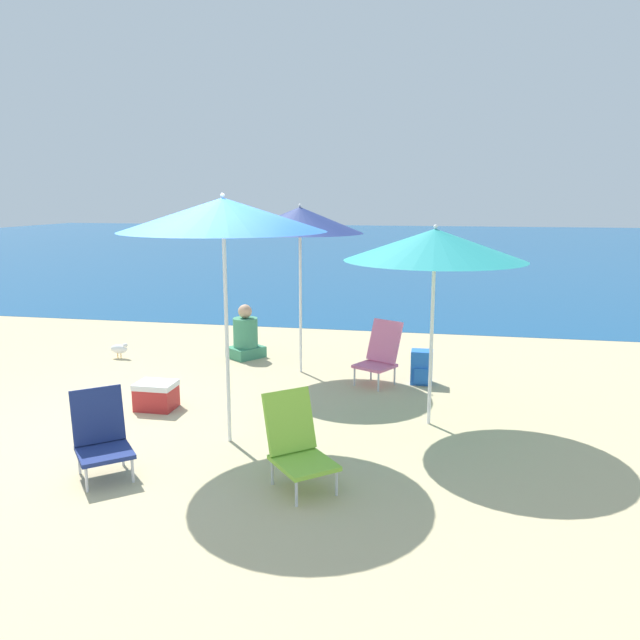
{
  "coord_description": "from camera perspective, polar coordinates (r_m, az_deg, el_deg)",
  "views": [
    {
      "loc": [
        2.63,
        -5.42,
        2.32
      ],
      "look_at": [
        1.35,
        1.09,
        1.0
      ],
      "focal_mm": 35.0,
      "sensor_mm": 36.0,
      "label": 1
    }
  ],
  "objects": [
    {
      "name": "ground_plane",
      "position": [
        6.46,
        -13.99,
        -10.15
      ],
      "size": [
        60.0,
        60.0,
        0.0
      ],
      "primitive_type": "plane",
      "color": "#C6B284"
    },
    {
      "name": "sea_water",
      "position": [
        30.83,
        6.23,
        6.87
      ],
      "size": [
        60.0,
        40.0,
        0.01
      ],
      "color": "navy",
      "rests_on": "ground"
    },
    {
      "name": "beach_umbrella_teal",
      "position": [
        6.26,
        10.46,
        6.76
      ],
      "size": [
        1.8,
        1.8,
        2.05
      ],
      "color": "white",
      "rests_on": "ground"
    },
    {
      "name": "beach_umbrella_blue",
      "position": [
        5.75,
        -8.85,
        9.47
      ],
      "size": [
        1.88,
        1.88,
        2.35
      ],
      "color": "white",
      "rests_on": "ground"
    },
    {
      "name": "beach_umbrella_navy",
      "position": [
        8.1,
        -1.84,
        9.09
      ],
      "size": [
        1.64,
        1.64,
        2.23
      ],
      "color": "white",
      "rests_on": "ground"
    },
    {
      "name": "beach_chair_navy",
      "position": [
        5.65,
        -19.38,
        -9.82
      ],
      "size": [
        0.66,
        0.67,
        0.72
      ],
      "rotation": [
        0.0,
        0.0,
        0.7
      ],
      "color": "silver",
      "rests_on": "ground"
    },
    {
      "name": "beach_chair_lime",
      "position": [
        5.15,
        -2.15,
        -11.12
      ],
      "size": [
        0.7,
        0.72,
        0.75
      ],
      "rotation": [
        0.0,
        0.0,
        0.71
      ],
      "color": "silver",
      "rests_on": "ground"
    },
    {
      "name": "beach_chair_pink",
      "position": [
        7.84,
        5.52,
        -2.99
      ],
      "size": [
        0.62,
        0.66,
        0.79
      ],
      "rotation": [
        0.0,
        0.0,
        -0.5
      ],
      "color": "silver",
      "rests_on": "ground"
    },
    {
      "name": "person_seated_near",
      "position": [
        9.15,
        -6.82,
        -1.55
      ],
      "size": [
        0.59,
        0.61,
        0.79
      ],
      "rotation": [
        0.0,
        0.0,
        -0.64
      ],
      "color": "#3F8C66",
      "rests_on": "ground"
    },
    {
      "name": "backpack_blue",
      "position": [
        7.95,
        9.28,
        -4.29
      ],
      "size": [
        0.27,
        0.26,
        0.43
      ],
      "color": "blue",
      "rests_on": "ground"
    },
    {
      "name": "cooler_box",
      "position": [
        7.18,
        -14.75,
        -6.68
      ],
      "size": [
        0.42,
        0.34,
        0.3
      ],
      "color": "#B72828",
      "rests_on": "ground"
    },
    {
      "name": "seagull",
      "position": [
        9.54,
        -17.86,
        -2.52
      ],
      "size": [
        0.27,
        0.11,
        0.23
      ],
      "color": "gold",
      "rests_on": "ground"
    }
  ]
}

